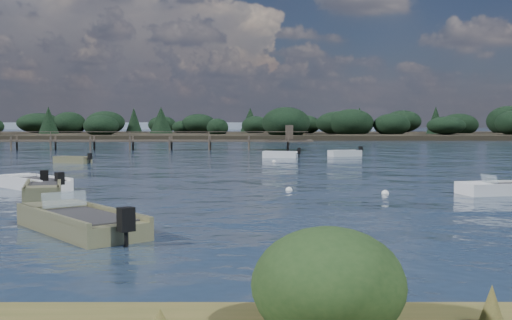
{
  "coord_description": "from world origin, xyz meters",
  "views": [
    {
      "loc": [
        0.3,
        -21.74,
        3.2
      ],
      "look_at": [
        0.34,
        14.0,
        1.0
      ],
      "focal_mm": 45.0,
      "sensor_mm": 36.0,
      "label": 1
    }
  ],
  "objects_px": {
    "tender_far_grey": "(73,161)",
    "dinghy_extra_b": "(43,194)",
    "dinghy_mid_grey": "(34,185)",
    "tender_far_white": "(280,156)",
    "dinghy_mid_white_a": "(508,191)",
    "tender_far_grey_b": "(345,155)",
    "jetty": "(53,141)",
    "dinghy_near_olive": "(80,226)"
  },
  "relations": [
    {
      "from": "dinghy_near_olive",
      "to": "tender_far_grey",
      "type": "relative_size",
      "value": 1.66
    },
    {
      "from": "dinghy_mid_grey",
      "to": "tender_far_white",
      "type": "distance_m",
      "value": 28.14
    },
    {
      "from": "dinghy_mid_white_a",
      "to": "tender_far_grey",
      "type": "relative_size",
      "value": 1.53
    },
    {
      "from": "tender_far_grey",
      "to": "jetty",
      "type": "relative_size",
      "value": 0.05
    },
    {
      "from": "dinghy_near_olive",
      "to": "tender_far_grey_b",
      "type": "distance_m",
      "value": 41.16
    },
    {
      "from": "dinghy_mid_white_a",
      "to": "dinghy_extra_b",
      "type": "distance_m",
      "value": 19.94
    },
    {
      "from": "dinghy_mid_white_a",
      "to": "tender_far_grey_b",
      "type": "xyz_separation_m",
      "value": [
        -3.03,
        29.5,
        0.02
      ]
    },
    {
      "from": "tender_far_grey",
      "to": "tender_far_grey_b",
      "type": "xyz_separation_m",
      "value": [
        21.84,
        9.04,
        0.02
      ]
    },
    {
      "from": "dinghy_mid_white_a",
      "to": "tender_far_white",
      "type": "bearing_deg",
      "value": 108.09
    },
    {
      "from": "tender_far_grey_b",
      "to": "dinghy_extra_b",
      "type": "bearing_deg",
      "value": -118.7
    },
    {
      "from": "dinghy_extra_b",
      "to": "tender_far_grey",
      "type": "relative_size",
      "value": 1.51
    },
    {
      "from": "jetty",
      "to": "dinghy_mid_grey",
      "type": "bearing_deg",
      "value": -73.68
    },
    {
      "from": "dinghy_extra_b",
      "to": "tender_far_grey_b",
      "type": "distance_m",
      "value": 35.13
    },
    {
      "from": "jetty",
      "to": "tender_far_grey_b",
      "type": "bearing_deg",
      "value": -22.41
    },
    {
      "from": "dinghy_extra_b",
      "to": "dinghy_mid_white_a",
      "type": "bearing_deg",
      "value": 3.78
    },
    {
      "from": "tender_far_white",
      "to": "jetty",
      "type": "xyz_separation_m",
      "value": [
        -24.19,
        14.6,
        0.83
      ]
    },
    {
      "from": "tender_far_white",
      "to": "dinghy_mid_white_a",
      "type": "bearing_deg",
      "value": -71.91
    },
    {
      "from": "tender_far_grey_b",
      "to": "tender_far_grey",
      "type": "bearing_deg",
      "value": -157.52
    },
    {
      "from": "dinghy_mid_white_a",
      "to": "dinghy_extra_b",
      "type": "relative_size",
      "value": 1.01
    },
    {
      "from": "tender_far_grey",
      "to": "tender_far_white",
      "type": "relative_size",
      "value": 0.94
    },
    {
      "from": "jetty",
      "to": "dinghy_mid_white_a",
      "type": "bearing_deg",
      "value": -51.69
    },
    {
      "from": "tender_far_grey_b",
      "to": "tender_far_white",
      "type": "xyz_separation_m",
      "value": [
        -5.89,
        -2.2,
        -0.0
      ]
    },
    {
      "from": "dinghy_mid_grey",
      "to": "tender_far_white",
      "type": "relative_size",
      "value": 1.26
    },
    {
      "from": "dinghy_mid_grey",
      "to": "tender_far_grey_b",
      "type": "distance_m",
      "value": 33.01
    },
    {
      "from": "dinghy_mid_grey",
      "to": "jetty",
      "type": "height_order",
      "value": "jetty"
    },
    {
      "from": "dinghy_near_olive",
      "to": "dinghy_mid_white_a",
      "type": "bearing_deg",
      "value": 30.59
    },
    {
      "from": "dinghy_near_olive",
      "to": "dinghy_extra_b",
      "type": "height_order",
      "value": "dinghy_near_olive"
    },
    {
      "from": "dinghy_near_olive",
      "to": "dinghy_mid_white_a",
      "type": "relative_size",
      "value": 1.09
    },
    {
      "from": "dinghy_mid_white_a",
      "to": "tender_far_grey",
      "type": "bearing_deg",
      "value": 140.56
    },
    {
      "from": "dinghy_extra_b",
      "to": "dinghy_mid_grey",
      "type": "bearing_deg",
      "value": 114.4
    },
    {
      "from": "dinghy_mid_grey",
      "to": "tender_far_grey",
      "type": "height_order",
      "value": "dinghy_mid_grey"
    },
    {
      "from": "dinghy_mid_white_a",
      "to": "tender_far_white",
      "type": "relative_size",
      "value": 1.43
    },
    {
      "from": "tender_far_grey",
      "to": "dinghy_extra_b",
      "type": "bearing_deg",
      "value": -77.14
    },
    {
      "from": "dinghy_extra_b",
      "to": "dinghy_mid_grey",
      "type": "relative_size",
      "value": 1.12
    },
    {
      "from": "tender_far_grey",
      "to": "tender_far_grey_b",
      "type": "bearing_deg",
      "value": 22.48
    },
    {
      "from": "dinghy_extra_b",
      "to": "tender_far_grey_b",
      "type": "xyz_separation_m",
      "value": [
        16.87,
        30.81,
        -0.01
      ]
    },
    {
      "from": "dinghy_extra_b",
      "to": "tender_far_grey",
      "type": "xyz_separation_m",
      "value": [
        -4.97,
        21.77,
        -0.03
      ]
    },
    {
      "from": "dinghy_near_olive",
      "to": "dinghy_mid_grey",
      "type": "xyz_separation_m",
      "value": [
        -5.33,
        11.63,
        -0.02
      ]
    },
    {
      "from": "dinghy_mid_grey",
      "to": "tender_far_grey",
      "type": "relative_size",
      "value": 1.35
    },
    {
      "from": "jetty",
      "to": "tender_far_white",
      "type": "bearing_deg",
      "value": -31.12
    },
    {
      "from": "tender_far_grey",
      "to": "tender_far_white",
      "type": "distance_m",
      "value": 17.36
    },
    {
      "from": "tender_far_grey_b",
      "to": "tender_far_white",
      "type": "bearing_deg",
      "value": -159.51
    }
  ]
}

